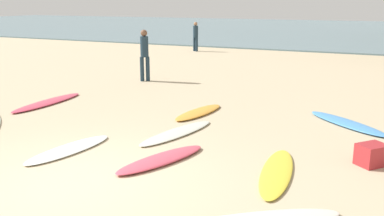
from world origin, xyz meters
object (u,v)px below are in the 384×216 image
Objects in this scene: surfboard_0 at (48,102)px; surfboard_7 at (277,172)px; surfboard_3 at (177,133)px; surfboard_5 at (347,123)px; surfboard_2 at (69,149)px; beach_cooler at (372,155)px; surfboard_8 at (162,159)px; beachgoer_mid at (144,52)px; beachgoer_near at (196,35)px; surfboard_1 at (199,112)px.

surfboard_0 is 7.27m from surfboard_7.
surfboard_5 is at bearing 47.74° from surfboard_3.
surfboard_5 is (4.54, 4.06, 0.01)m from surfboard_2.
surfboard_3 is 3.90m from surfboard_5.
surfboard_5 is 2.50m from beach_cooler.
beach_cooler reaches higher than surfboard_2.
surfboard_3 is at bearing -53.62° from surfboard_8.
beachgoer_mid is (-4.34, 6.58, 0.96)m from surfboard_8.
beachgoer_mid is (-7.03, 2.77, 0.96)m from surfboard_5.
surfboard_3 is at bearing -91.79° from beachgoer_mid.
surfboard_0 is 1.31× the size of surfboard_2.
surfboard_0 is at bearing 121.19° from beachgoer_near.
surfboard_1 is 4.51m from beach_cooler.
surfboard_1 is 1.74m from surfboard_3.
surfboard_0 is 4.15m from surfboard_2.
surfboard_8 is 3.62m from beach_cooler.
surfboard_1 is 0.83× the size of surfboard_5.
beachgoer_mid is at bearing 128.07° from beachgoer_near.
beach_cooler is (7.68, -5.18, -0.82)m from beachgoer_mid.
surfboard_2 is (-1.09, -3.52, -0.01)m from surfboard_1.
beachgoer_mid is (-3.58, 3.31, 0.96)m from surfboard_1.
beachgoer_mid is at bearing -34.74° from surfboard_1.
surfboard_2 is at bearing -114.96° from surfboard_3.
surfboard_3 reaches higher than surfboard_2.
surfboard_3 is (4.48, -0.94, -0.01)m from surfboard_0.
surfboard_8 is 1.21× the size of beachgoer_near.
surfboard_0 is 5.39× the size of beach_cooler.
beachgoer_mid is at bearing 139.72° from surfboard_3.
beachgoer_near is at bearing 124.81° from beach_cooler.
surfboard_7 is 4.62× the size of beach_cooler.
surfboard_1 is at bearing -57.85° from surfboard_8.
surfboard_7 is 1.75m from beach_cooler.
surfboard_5 is at bearing -109.68° from surfboard_7.
beachgoer_near is 9.37m from beachgoer_mid.
surfboard_1 is at bearing 80.66° from surfboard_2.
beachgoer_mid reaches higher than surfboard_8.
beach_cooler is at bearing -73.24° from beachgoer_mid.
beachgoer_mid is (-6.31, 6.25, 0.97)m from surfboard_7.
beachgoer_near is (-4.74, 15.93, 0.86)m from surfboard_2.
surfboard_7 is 2.00m from surfboard_8.
surfboard_3 is 3.83m from beach_cooler.
surfboard_2 is 1.21× the size of beachgoer_near.
surfboard_0 is at bearing -137.99° from beachgoer_mid.
surfboard_8 is at bearing 15.72° from surfboard_2.
surfboard_5 reaches higher than surfboard_3.
surfboard_5 reaches higher than surfboard_7.
surfboard_1 reaches higher than surfboard_7.
surfboard_5 is 1.28× the size of beachgoer_mid.
beachgoer_mid reaches higher than beach_cooler.
surfboard_1 is 4.00× the size of beach_cooler.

